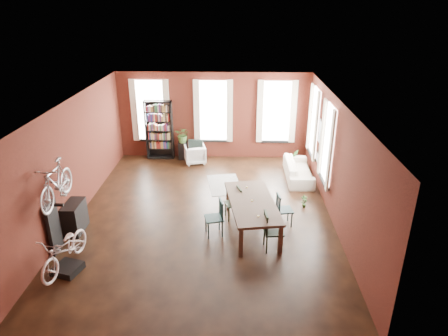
{
  "coord_description": "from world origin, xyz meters",
  "views": [
    {
      "loc": [
        0.89,
        -9.71,
        5.63
      ],
      "look_at": [
        0.53,
        0.6,
        1.19
      ],
      "focal_mm": 32.0,
      "sensor_mm": 36.0,
      "label": 1
    }
  ],
  "objects_px": {
    "bookshelf": "(159,130)",
    "console_table": "(75,217)",
    "dining_chair_c": "(273,231)",
    "cream_sofa": "(299,167)",
    "dining_chair_a": "(214,218)",
    "bike_trainer": "(68,269)",
    "dining_chair_b": "(233,203)",
    "dining_chair_d": "(284,210)",
    "white_armchair": "(195,153)",
    "dining_table": "(252,216)",
    "bicycle_floor": "(62,234)",
    "plant_stand": "(183,150)"
  },
  "relations": [
    {
      "from": "bookshelf",
      "to": "bicycle_floor",
      "type": "xyz_separation_m",
      "value": [
        -0.81,
        -6.91,
        -0.1
      ]
    },
    {
      "from": "white_armchair",
      "to": "bike_trainer",
      "type": "xyz_separation_m",
      "value": [
        -2.19,
        -6.44,
        -0.29
      ]
    },
    {
      "from": "dining_chair_d",
      "to": "plant_stand",
      "type": "xyz_separation_m",
      "value": [
        -3.3,
        4.63,
        -0.11
      ]
    },
    {
      "from": "dining_chair_d",
      "to": "white_armchair",
      "type": "bearing_deg",
      "value": 23.61
    },
    {
      "from": "dining_chair_a",
      "to": "console_table",
      "type": "relative_size",
      "value": 1.19
    },
    {
      "from": "dining_chair_d",
      "to": "bike_trainer",
      "type": "height_order",
      "value": "dining_chair_d"
    },
    {
      "from": "dining_table",
      "to": "plant_stand",
      "type": "bearing_deg",
      "value": 107.22
    },
    {
      "from": "bookshelf",
      "to": "console_table",
      "type": "bearing_deg",
      "value": -103.83
    },
    {
      "from": "dining_chair_b",
      "to": "bicycle_floor",
      "type": "relative_size",
      "value": 0.53
    },
    {
      "from": "dining_chair_b",
      "to": "dining_table",
      "type": "bearing_deg",
      "value": 21.13
    },
    {
      "from": "dining_chair_c",
      "to": "bookshelf",
      "type": "height_order",
      "value": "bookshelf"
    },
    {
      "from": "white_armchair",
      "to": "console_table",
      "type": "height_order",
      "value": "console_table"
    },
    {
      "from": "dining_chair_b",
      "to": "white_armchair",
      "type": "height_order",
      "value": "dining_chair_b"
    },
    {
      "from": "bike_trainer",
      "to": "dining_chair_b",
      "type": "bearing_deg",
      "value": 34.47
    },
    {
      "from": "bookshelf",
      "to": "bicycle_floor",
      "type": "height_order",
      "value": "bookshelf"
    },
    {
      "from": "dining_chair_a",
      "to": "dining_chair_d",
      "type": "xyz_separation_m",
      "value": [
        1.84,
        0.55,
        -0.03
      ]
    },
    {
      "from": "dining_chair_d",
      "to": "cream_sofa",
      "type": "distance_m",
      "value": 3.1
    },
    {
      "from": "dining_chair_d",
      "to": "bicycle_floor",
      "type": "relative_size",
      "value": 0.52
    },
    {
      "from": "console_table",
      "to": "cream_sofa",
      "type": "bearing_deg",
      "value": 29.33
    },
    {
      "from": "dining_chair_d",
      "to": "cream_sofa",
      "type": "bearing_deg",
      "value": -24.63
    },
    {
      "from": "white_armchair",
      "to": "bike_trainer",
      "type": "relative_size",
      "value": 1.38
    },
    {
      "from": "white_armchair",
      "to": "dining_chair_a",
      "type": "bearing_deg",
      "value": 87.19
    },
    {
      "from": "bicycle_floor",
      "to": "bookshelf",
      "type": "bearing_deg",
      "value": 92.79
    },
    {
      "from": "dining_chair_a",
      "to": "dining_chair_b",
      "type": "distance_m",
      "value": 0.97
    },
    {
      "from": "dining_chair_c",
      "to": "bike_trainer",
      "type": "bearing_deg",
      "value": 96.46
    },
    {
      "from": "dining_chair_b",
      "to": "console_table",
      "type": "height_order",
      "value": "dining_chair_b"
    },
    {
      "from": "console_table",
      "to": "bicycle_floor",
      "type": "distance_m",
      "value": 1.87
    },
    {
      "from": "cream_sofa",
      "to": "bike_trainer",
      "type": "distance_m",
      "value": 7.78
    },
    {
      "from": "dining_table",
      "to": "cream_sofa",
      "type": "bearing_deg",
      "value": 54.27
    },
    {
      "from": "dining_table",
      "to": "bicycle_floor",
      "type": "relative_size",
      "value": 1.46
    },
    {
      "from": "white_armchair",
      "to": "console_table",
      "type": "distance_m",
      "value": 5.43
    },
    {
      "from": "cream_sofa",
      "to": "bike_trainer",
      "type": "height_order",
      "value": "cream_sofa"
    },
    {
      "from": "dining_chair_a",
      "to": "console_table",
      "type": "bearing_deg",
      "value": -105.27
    },
    {
      "from": "dining_table",
      "to": "bike_trainer",
      "type": "distance_m",
      "value": 4.55
    },
    {
      "from": "dining_chair_b",
      "to": "dining_chair_d",
      "type": "distance_m",
      "value": 1.4
    },
    {
      "from": "dining_chair_c",
      "to": "cream_sofa",
      "type": "xyz_separation_m",
      "value": [
        1.17,
        4.14,
        -0.09
      ]
    },
    {
      "from": "bookshelf",
      "to": "bike_trainer",
      "type": "bearing_deg",
      "value": -96.95
    },
    {
      "from": "cream_sofa",
      "to": "plant_stand",
      "type": "relative_size",
      "value": 3.16
    },
    {
      "from": "bookshelf",
      "to": "dining_chair_a",
      "type": "bearing_deg",
      "value": -66.13
    },
    {
      "from": "dining_table",
      "to": "dining_chair_b",
      "type": "bearing_deg",
      "value": 120.48
    },
    {
      "from": "white_armchair",
      "to": "plant_stand",
      "type": "height_order",
      "value": "white_armchair"
    },
    {
      "from": "dining_chair_c",
      "to": "cream_sofa",
      "type": "relative_size",
      "value": 0.47
    },
    {
      "from": "bookshelf",
      "to": "bicycle_floor",
      "type": "relative_size",
      "value": 1.3
    },
    {
      "from": "bike_trainer",
      "to": "console_table",
      "type": "distance_m",
      "value": 1.78
    },
    {
      "from": "dining_chair_c",
      "to": "white_armchair",
      "type": "relative_size",
      "value": 1.32
    },
    {
      "from": "dining_chair_a",
      "to": "dining_chair_b",
      "type": "bearing_deg",
      "value": 136.72
    },
    {
      "from": "white_armchair",
      "to": "plant_stand",
      "type": "relative_size",
      "value": 1.13
    },
    {
      "from": "dining_chair_d",
      "to": "bicycle_floor",
      "type": "height_order",
      "value": "bicycle_floor"
    },
    {
      "from": "dining_chair_c",
      "to": "bike_trainer",
      "type": "height_order",
      "value": "dining_chair_c"
    },
    {
      "from": "console_table",
      "to": "bicycle_floor",
      "type": "height_order",
      "value": "bicycle_floor"
    }
  ]
}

